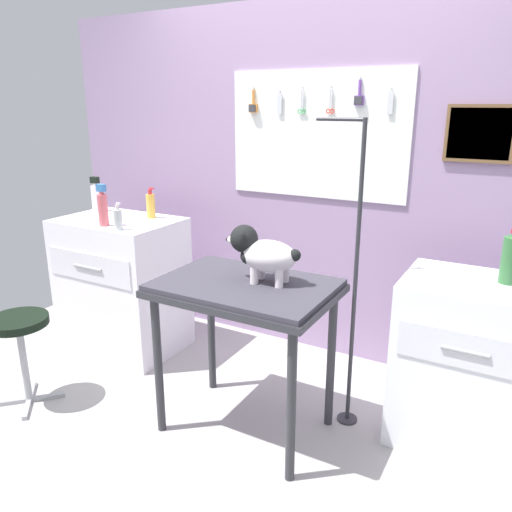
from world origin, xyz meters
name	(u,v)px	position (x,y,z in m)	size (l,w,h in m)	color
ground	(206,444)	(0.00, 0.00, -0.02)	(4.40, 4.00, 0.04)	#A7A3A2
rear_wall_panel	(312,184)	(0.01, 1.28, 1.16)	(4.00, 0.11, 2.30)	#987CA3
grooming_table	(245,300)	(0.12, 0.21, 0.73)	(0.88, 0.60, 0.83)	#2D2D33
grooming_arm	(353,292)	(0.57, 0.53, 0.75)	(0.30, 0.11, 1.61)	#2D2D33
dog	(262,253)	(0.18, 0.26, 0.97)	(0.39, 0.21, 0.28)	white
counter_left	(123,284)	(-1.12, 0.62, 0.46)	(0.80, 0.58, 0.93)	white
cabinet_right	(468,363)	(1.13, 0.67, 0.43)	(0.68, 0.54, 0.86)	white
stool	(20,334)	(-1.11, -0.21, 0.43)	(0.33, 0.33, 0.53)	#9E9EA3
detangler_spray	(96,196)	(-1.44, 0.75, 1.03)	(0.07, 0.07, 0.25)	white
spray_bottle_tall	(118,219)	(-0.89, 0.40, 0.99)	(0.05, 0.05, 0.17)	#B4B9BA
shampoo_bottle	(103,208)	(-1.06, 0.44, 1.04)	(0.06, 0.06, 0.26)	#D05B63
conditioner_bottle	(151,205)	(-0.95, 0.76, 1.01)	(0.06, 0.06, 0.21)	gold
soda_bottle	(510,258)	(1.25, 0.72, 0.98)	(0.08, 0.08, 0.26)	#306635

